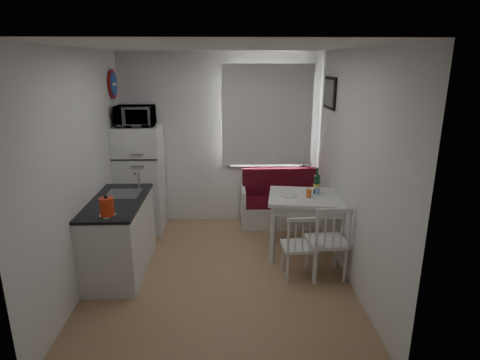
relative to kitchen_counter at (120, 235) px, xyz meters
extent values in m
cube|color=tan|center=(1.20, -0.16, -0.46)|extent=(3.00, 3.50, 0.02)
cube|color=white|center=(1.20, -0.16, 2.14)|extent=(3.00, 3.50, 0.02)
cube|color=white|center=(1.20, 1.59, 0.84)|extent=(3.00, 0.02, 2.60)
cube|color=white|center=(1.20, -1.91, 0.84)|extent=(3.00, 0.02, 2.60)
cube|color=white|center=(-0.30, -0.16, 0.84)|extent=(0.02, 3.50, 2.60)
cube|color=white|center=(2.70, -0.16, 0.84)|extent=(0.02, 3.50, 2.60)
cube|color=white|center=(1.90, 1.56, 1.17)|extent=(1.22, 0.06, 1.47)
cube|color=white|center=(1.90, 1.49, 1.22)|extent=(1.35, 0.02, 1.50)
cube|color=white|center=(0.00, -0.01, -0.03)|extent=(0.60, 1.30, 0.86)
cube|color=black|center=(0.00, -0.01, 0.43)|extent=(0.62, 1.32, 0.03)
cube|color=#99999E|center=(0.02, 0.24, 0.39)|extent=(0.40, 0.40, 0.10)
cylinder|color=silver|center=(0.18, 0.42, 0.57)|extent=(0.02, 0.02, 0.26)
cylinder|color=#1A469E|center=(-0.27, 1.29, 1.69)|extent=(0.03, 0.40, 0.40)
cube|color=black|center=(2.67, 0.94, 1.59)|extent=(0.04, 0.52, 0.42)
cube|color=white|center=(2.11, 1.32, -0.29)|extent=(1.21, 0.47, 0.34)
cube|color=maroon|center=(2.11, 1.32, -0.06)|extent=(1.16, 0.43, 0.11)
cube|color=maroon|center=(2.11, 1.50, 0.20)|extent=(1.16, 0.09, 0.43)
cube|color=white|center=(2.37, 0.34, 0.33)|extent=(1.18, 0.91, 0.04)
cube|color=white|center=(2.37, 0.34, 0.25)|extent=(1.06, 0.78, 0.13)
cylinder|color=white|center=(2.37, 0.34, -0.07)|extent=(0.06, 0.06, 0.77)
cube|color=white|center=(2.12, -0.23, -0.07)|extent=(0.40, 0.38, 0.04)
cube|color=white|center=(2.12, -0.40, 0.15)|extent=(0.36, 0.06, 0.40)
cube|color=white|center=(2.45, -0.23, -0.01)|extent=(0.47, 0.45, 0.04)
cube|color=white|center=(2.45, -0.42, 0.24)|extent=(0.42, 0.07, 0.45)
cube|color=white|center=(0.02, 1.24, 0.33)|extent=(0.63, 0.63, 1.58)
imported|color=white|center=(0.02, 1.19, 1.27)|extent=(0.52, 0.35, 0.29)
cylinder|color=red|center=(0.05, -0.54, 0.56)|extent=(0.17, 0.17, 0.23)
cylinder|color=orange|center=(2.32, 0.29, 0.41)|extent=(0.07, 0.07, 0.11)
cylinder|color=#75A1C7|center=(2.45, 0.39, 0.40)|extent=(0.06, 0.06, 0.10)
cylinder|color=white|center=(2.07, 0.36, 0.36)|extent=(0.22, 0.22, 0.02)
camera|label=1|loc=(1.30, -4.46, 2.01)|focal=30.00mm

